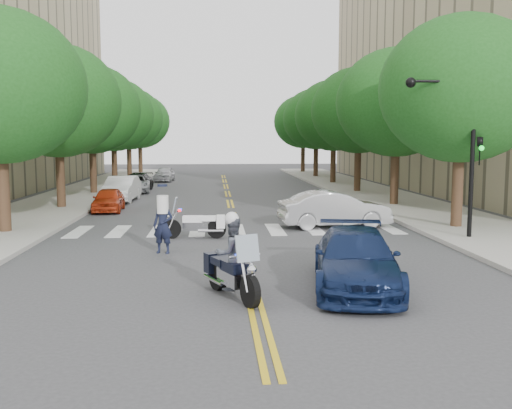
{
  "coord_description": "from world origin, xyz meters",
  "views": [
    {
      "loc": [
        -0.86,
        -16.0,
        3.58
      ],
      "look_at": [
        0.6,
        4.08,
        1.3
      ],
      "focal_mm": 40.0,
      "sensor_mm": 36.0,
      "label": 1
    }
  ],
  "objects": [
    {
      "name": "officer_standing",
      "position": [
        -2.51,
        2.0,
        0.89
      ],
      "size": [
        0.74,
        0.6,
        1.78
      ],
      "primitive_type": "imported",
      "rotation": [
        0.0,
        0.0,
        -0.3
      ],
      "color": "black",
      "rests_on": "ground"
    },
    {
      "name": "tree_l_2",
      "position": [
        -8.8,
        22.0,
        5.55
      ],
      "size": [
        6.4,
        6.4,
        8.45
      ],
      "color": "#382316",
      "rests_on": "ground"
    },
    {
      "name": "sedan_blue",
      "position": [
        2.53,
        -2.67,
        0.71
      ],
      "size": [
        2.78,
        5.13,
        1.41
      ],
      "primitive_type": "imported",
      "rotation": [
        0.0,
        0.0,
        -0.17
      ],
      "color": "#0F1D42",
      "rests_on": "ground"
    },
    {
      "name": "parked_car_d",
      "position": [
        -6.3,
        24.5,
        0.62
      ],
      "size": [
        2.05,
        4.39,
        1.24
      ],
      "primitive_type": "imported",
      "rotation": [
        0.0,
        0.0,
        -0.07
      ],
      "color": "black",
      "rests_on": "ground"
    },
    {
      "name": "motorcycle_parked",
      "position": [
        -1.41,
        4.69,
        0.53
      ],
      "size": [
        2.35,
        0.56,
        1.51
      ],
      "rotation": [
        0.0,
        0.0,
        1.53
      ],
      "color": "black",
      "rests_on": "ground"
    },
    {
      "name": "sidewalk_left",
      "position": [
        -9.5,
        22.0,
        0.07
      ],
      "size": [
        5.0,
        60.0,
        0.15
      ],
      "primitive_type": "cube",
      "color": "#9E9991",
      "rests_on": "ground"
    },
    {
      "name": "convertible",
      "position": [
        4.06,
        6.97,
        0.75
      ],
      "size": [
        4.7,
        2.08,
        1.5
      ],
      "primitive_type": "imported",
      "rotation": [
        0.0,
        0.0,
        1.68
      ],
      "color": "#B4B4B6",
      "rests_on": "ground"
    },
    {
      "name": "parked_car_e",
      "position": [
        -5.2,
        33.87,
        0.64
      ],
      "size": [
        1.71,
        3.86,
        1.29
      ],
      "primitive_type": "imported",
      "rotation": [
        0.0,
        0.0,
        -0.05
      ],
      "color": "#A9A9AE",
      "rests_on": "ground"
    },
    {
      "name": "tree_r_2",
      "position": [
        8.8,
        22.0,
        5.55
      ],
      "size": [
        6.4,
        6.4,
        8.45
      ],
      "color": "#382316",
      "rests_on": "ground"
    },
    {
      "name": "tree_l_3",
      "position": [
        -8.8,
        30.0,
        5.55
      ],
      "size": [
        6.4,
        6.4,
        8.45
      ],
      "color": "#382316",
      "rests_on": "ground"
    },
    {
      "name": "tree_r_1",
      "position": [
        8.8,
        14.0,
        5.55
      ],
      "size": [
        6.4,
        6.4,
        8.45
      ],
      "color": "#382316",
      "rests_on": "ground"
    },
    {
      "name": "parked_car_b",
      "position": [
        -6.3,
        17.65,
        0.74
      ],
      "size": [
        1.75,
        4.55,
        1.48
      ],
      "primitive_type": "imported",
      "rotation": [
        0.0,
        0.0,
        -0.04
      ],
      "color": "silver",
      "rests_on": "ground"
    },
    {
      "name": "tree_r_5",
      "position": [
        8.8,
        46.0,
        5.55
      ],
      "size": [
        6.4,
        6.4,
        8.45
      ],
      "color": "#382316",
      "rests_on": "ground"
    },
    {
      "name": "tree_r_3",
      "position": [
        8.8,
        30.0,
        5.55
      ],
      "size": [
        6.4,
        6.4,
        8.45
      ],
      "color": "#382316",
      "rests_on": "ground"
    },
    {
      "name": "tree_r_0",
      "position": [
        8.8,
        6.0,
        5.55
      ],
      "size": [
        6.4,
        6.4,
        8.45
      ],
      "color": "#382316",
      "rests_on": "ground"
    },
    {
      "name": "motorcycle_police",
      "position": [
        -0.51,
        -3.26,
        0.88
      ],
      "size": [
        1.25,
        2.31,
        1.98
      ],
      "rotation": [
        0.0,
        0.0,
        3.56
      ],
      "color": "black",
      "rests_on": "ground"
    },
    {
      "name": "tree_r_4",
      "position": [
        8.8,
        38.0,
        5.55
      ],
      "size": [
        6.4,
        6.4,
        8.45
      ],
      "color": "#382316",
      "rests_on": "ground"
    },
    {
      "name": "parked_car_c",
      "position": [
        -6.3,
        23.5,
        0.59
      ],
      "size": [
        2.38,
        4.4,
        1.17
      ],
      "primitive_type": "imported",
      "rotation": [
        0.0,
        0.0,
        0.1
      ],
      "color": "gray",
      "rests_on": "ground"
    },
    {
      "name": "sidewalk_right",
      "position": [
        9.5,
        22.0,
        0.07
      ],
      "size": [
        5.0,
        60.0,
        0.15
      ],
      "primitive_type": "cube",
      "color": "#9E9991",
      "rests_on": "ground"
    },
    {
      "name": "parked_car_a",
      "position": [
        -6.21,
        13.0,
        0.6
      ],
      "size": [
        1.6,
        3.57,
        1.19
      ],
      "primitive_type": "imported",
      "rotation": [
        0.0,
        0.0,
        0.05
      ],
      "color": "#B83313",
      "rests_on": "ground"
    },
    {
      "name": "ground",
      "position": [
        0.0,
        0.0,
        0.0
      ],
      "size": [
        140.0,
        140.0,
        0.0
      ],
      "primitive_type": "plane",
      "color": "#38383A",
      "rests_on": "ground"
    },
    {
      "name": "tree_l_5",
      "position": [
        -8.8,
        46.0,
        5.55
      ],
      "size": [
        6.4,
        6.4,
        8.45
      ],
      "color": "#382316",
      "rests_on": "ground"
    },
    {
      "name": "traffic_signal_pole",
      "position": [
        7.72,
        3.5,
        3.72
      ],
      "size": [
        2.82,
        0.42,
        6.0
      ],
      "color": "black",
      "rests_on": "ground"
    },
    {
      "name": "tree_l_4",
      "position": [
        -8.8,
        38.0,
        5.55
      ],
      "size": [
        6.4,
        6.4,
        8.45
      ],
      "color": "#382316",
      "rests_on": "ground"
    },
    {
      "name": "tree_l_1",
      "position": [
        -8.8,
        14.0,
        5.55
      ],
      "size": [
        6.4,
        6.4,
        8.45
      ],
      "color": "#382316",
      "rests_on": "ground"
    }
  ]
}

